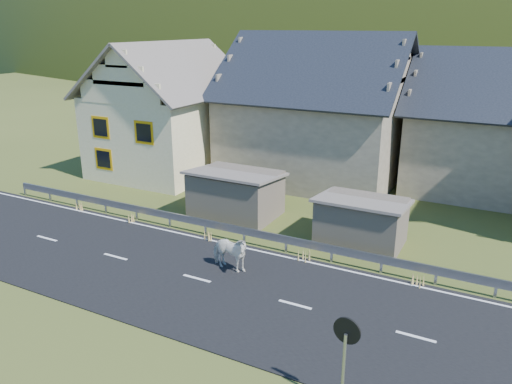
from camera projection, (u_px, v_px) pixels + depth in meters
The scene contains 13 objects.
ground at pixel (197, 279), 18.71m from camera, with size 160.00×160.00×0.00m, color #344018.
road at pixel (197, 279), 18.70m from camera, with size 60.00×7.00×0.04m, color black.
lane_markings at pixel (197, 278), 18.70m from camera, with size 60.00×6.60×0.01m, color silver.
guardrail at pixel (244, 231), 21.63m from camera, with size 28.10×0.09×0.75m.
shed_left at pixel (236, 194), 24.70m from camera, with size 4.30×3.30×2.40m, color #66594D.
shed_right at pixel (361, 222), 21.47m from camera, with size 3.80×2.90×2.20m, color #66594D.
house_cream at pixel (169, 103), 31.79m from camera, with size 7.80×9.80×8.30m.
house_stone_a at pixel (319, 102), 30.29m from camera, with size 10.80×9.80×8.90m.
house_stone_b at pixel (500, 116), 27.73m from camera, with size 9.80×8.80×8.10m.
mountain at pixel (499, 112), 174.29m from camera, with size 440.00×280.00×260.00m, color #24330F.
conifer_patch at pixel (255, 37), 133.37m from camera, with size 76.00×50.00×28.00m, color black.
horse at pixel (229, 253), 19.11m from camera, with size 1.77×0.80×1.49m, color silver.
traffic_mirror at pixel (346, 343), 11.94m from camera, with size 0.70×0.22×2.52m.
Camera 1 is at (9.67, -13.79, 9.07)m, focal length 35.00 mm.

